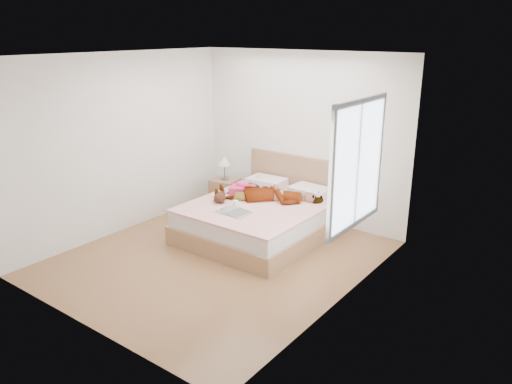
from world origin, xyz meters
TOP-DOWN VIEW (x-y plane):
  - ground at (0.00, 0.00)m, footprint 4.00×4.00m
  - woman at (0.00, 1.18)m, footprint 1.69×1.25m
  - hair at (-0.57, 1.63)m, footprint 0.47×0.57m
  - phone at (-0.50, 1.58)m, footprint 0.08×0.10m
  - room_shell at (1.77, 0.30)m, footprint 4.00×4.00m
  - bed at (0.00, 1.04)m, footprint 1.80×2.08m
  - towel at (-0.48, 1.14)m, footprint 0.44×0.41m
  - magazine at (-0.07, 0.41)m, footprint 0.49×0.34m
  - coffee_mug at (-0.19, 0.63)m, footprint 0.11×0.09m
  - plush_toy at (-0.48, 0.63)m, footprint 0.23×0.29m
  - nightstand at (-1.15, 1.52)m, footprint 0.47×0.43m

SIDE VIEW (x-z plane):
  - ground at x=0.00m, z-range 0.00..0.00m
  - bed at x=0.00m, z-range -0.22..0.78m
  - nightstand at x=-1.15m, z-range -0.15..0.76m
  - magazine at x=-0.07m, z-range 0.51..0.53m
  - hair at x=-0.57m, z-range 0.51..0.59m
  - coffee_mug at x=-0.19m, z-range 0.51..0.60m
  - towel at x=-0.48m, z-range 0.49..0.68m
  - plush_toy at x=-0.48m, z-range 0.51..0.66m
  - woman at x=0.00m, z-range 0.51..0.73m
  - phone at x=-0.50m, z-range 0.66..0.72m
  - room_shell at x=1.77m, z-range -0.50..3.50m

